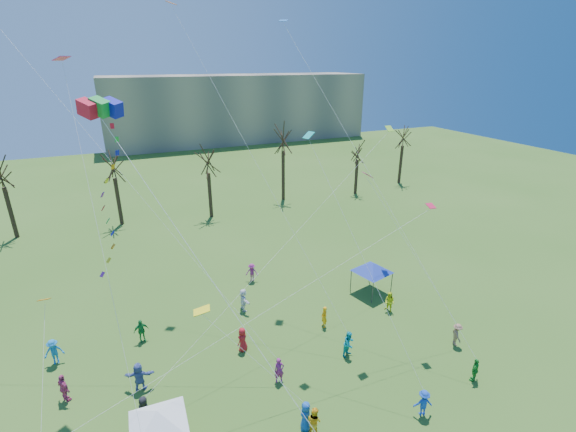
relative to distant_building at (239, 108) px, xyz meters
name	(u,v)px	position (x,y,z in m)	size (l,w,h in m)	color
distant_building	(239,108)	(0.00, 0.00, 0.00)	(60.00, 14.00, 15.00)	gray
bare_tree_row	(206,162)	(-18.43, -46.00, -0.89)	(68.14, 8.36, 10.64)	black
big_box_kite	(116,204)	(-28.81, -75.33, 4.69)	(4.50, 5.50, 17.91)	red
canopy_tent_white	(157,418)	(-28.50, -78.29, -5.13)	(3.73, 3.73, 2.80)	#3F3F44
canopy_tent_blue	(372,267)	(-10.53, -69.97, -5.19)	(3.52, 3.52, 2.72)	#3F3F44
festival_crowd	(232,367)	(-23.90, -74.82, -6.63)	(26.66, 18.26, 1.84)	red
small_kites_aloft	(236,146)	(-21.80, -70.79, 5.84)	(27.08, 18.28, 32.21)	orange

